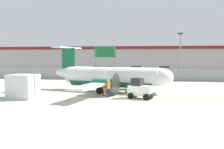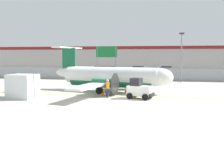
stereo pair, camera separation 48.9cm
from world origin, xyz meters
TOP-DOWN VIEW (x-y plane):
  - ground_plane at (0.00, 2.00)m, footprint 140.00×140.00m
  - perimeter_fence at (0.00, 18.00)m, footprint 98.00×0.10m
  - parking_lot_strip at (0.00, 29.50)m, footprint 98.00×17.00m
  - background_building at (0.00, 47.99)m, footprint 91.00×8.10m
  - commuter_airplane at (-1.06, 5.07)m, footprint 13.76×15.96m
  - baggage_tug at (2.11, 1.08)m, footprint 2.56×1.99m
  - ground_crew_worker at (-0.86, 1.18)m, footprint 0.37×0.55m
  - cargo_container at (-8.51, -0.48)m, footprint 2.63×2.29m
  - traffic_cone_near_left at (2.06, 2.57)m, footprint 0.36×0.36m
  - traffic_cone_near_right at (-1.60, 2.85)m, footprint 0.36×0.36m
  - traffic_cone_far_left at (0.47, 4.35)m, footprint 0.36×0.36m
  - parked_car_0 at (-14.73, 29.77)m, footprint 4.34×2.30m
  - parked_car_1 at (-8.64, 32.42)m, footprint 4.28×2.17m
  - parked_car_2 at (-5.91, 30.95)m, footprint 4.37×2.39m
  - parked_car_3 at (-0.26, 32.90)m, footprint 4.34×2.32m
  - parked_car_4 at (5.86, 34.41)m, footprint 4.39×2.44m
  - parked_car_5 at (9.60, 24.44)m, footprint 4.27×2.15m
  - parked_car_6 at (15.29, 24.61)m, footprint 4.33×2.28m
  - apron_light_pole at (7.24, 15.99)m, footprint 0.70×0.30m
  - highway_sign at (-4.59, 19.69)m, footprint 3.60×0.14m

SIDE VIEW (x-z plane):
  - ground_plane at x=0.00m, z-range 0.00..0.01m
  - parking_lot_strip at x=0.00m, z-range 0.00..0.12m
  - traffic_cone_near_left at x=2.06m, z-range -0.01..0.63m
  - traffic_cone_near_right at x=-1.60m, z-range -0.01..0.63m
  - traffic_cone_far_left at x=0.47m, z-range -0.01..0.63m
  - baggage_tug at x=2.11m, z-range -0.08..1.80m
  - parked_car_0 at x=-14.73m, z-range 0.10..1.68m
  - parked_car_1 at x=-8.64m, z-range 0.10..1.68m
  - parked_car_2 at x=-5.91m, z-range 0.10..1.68m
  - parked_car_3 at x=-0.26m, z-range 0.10..1.68m
  - parked_car_4 at x=5.86m, z-range 0.10..1.68m
  - parked_car_5 at x=9.60m, z-range 0.10..1.68m
  - parked_car_6 at x=15.29m, z-range 0.10..1.68m
  - ground_crew_worker at x=-0.86m, z-range 0.10..1.80m
  - cargo_container at x=-8.51m, z-range 0.00..2.20m
  - perimeter_fence at x=0.00m, z-range 0.07..2.17m
  - commuter_airplane at x=-1.06m, z-range -0.86..4.06m
  - background_building at x=0.00m, z-range 0.01..6.51m
  - highway_sign at x=-4.59m, z-range 1.39..6.89m
  - apron_light_pole at x=7.24m, z-range 0.67..7.94m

